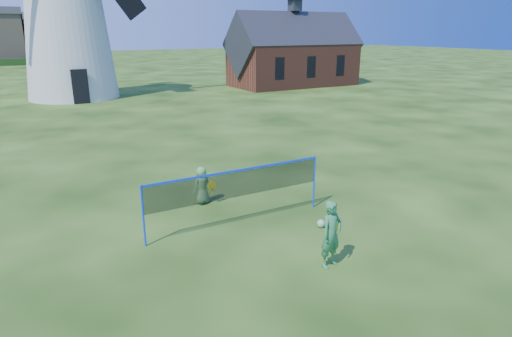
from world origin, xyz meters
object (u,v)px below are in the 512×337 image
at_px(play_ball, 321,223).
at_px(windmill, 64,2).
at_px(chapel, 294,55).
at_px(badminton_net, 237,184).
at_px(player_boy, 202,185).
at_px(player_girl, 331,234).

bearing_deg(play_ball, windmill, 94.36).
bearing_deg(chapel, badminton_net, -126.71).
height_order(chapel, player_boy, chapel).
bearing_deg(windmill, play_ball, -85.64).
distance_m(badminton_net, play_ball, 2.44).
bearing_deg(player_girl, badminton_net, 93.75).
bearing_deg(player_boy, player_girl, 88.92).
distance_m(player_girl, player_boy, 4.90).
xyz_separation_m(windmill, chapel, (19.06, -1.52, -4.07)).
height_order(player_girl, play_ball, player_girl).
distance_m(windmill, chapel, 19.55).
bearing_deg(chapel, play_ball, -122.66).
xyz_separation_m(chapel, badminton_net, (-18.77, -25.17, -1.66)).
distance_m(chapel, badminton_net, 31.44).
distance_m(badminton_net, player_boy, 1.97).
xyz_separation_m(badminton_net, player_girl, (0.79, -2.92, -0.38)).
distance_m(player_girl, play_ball, 2.08).
relative_size(badminton_net, player_girl, 3.32).
bearing_deg(badminton_net, play_ball, -34.05).
height_order(windmill, badminton_net, windmill).
xyz_separation_m(player_girl, play_ball, (1.04, 1.68, -0.65)).
bearing_deg(badminton_net, player_girl, -74.82).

